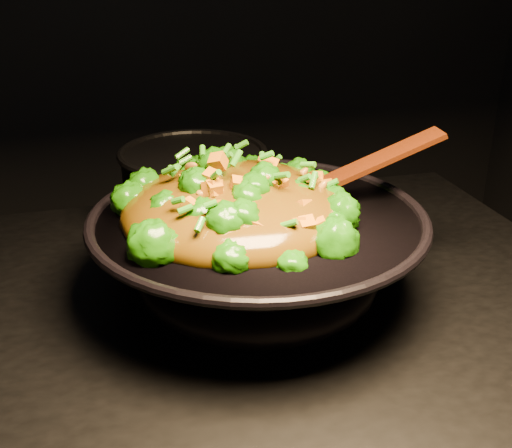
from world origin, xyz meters
name	(u,v)px	position (x,y,z in m)	size (l,w,h in m)	color
wok	(258,258)	(0.10, 0.05, 0.96)	(0.44, 0.44, 0.12)	black
stir_fry	(236,178)	(0.07, 0.06, 1.08)	(0.31, 0.31, 0.11)	#1C6507
spatula	(353,171)	(0.24, 0.07, 1.07)	(0.27, 0.04, 0.01)	#320E06
back_pot	(194,187)	(0.06, 0.32, 0.97)	(0.24, 0.24, 0.14)	black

